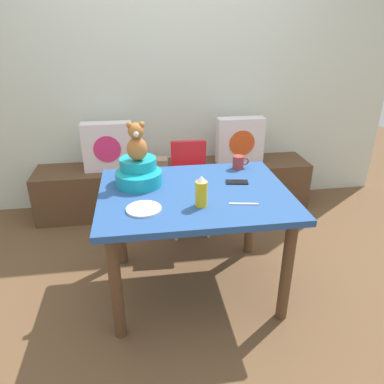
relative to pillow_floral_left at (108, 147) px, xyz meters
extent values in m
plane|color=brown|center=(0.61, -1.19, -0.68)|extent=(8.00, 8.00, 0.00)
cube|color=silver|center=(0.61, 0.29, 0.62)|extent=(4.40, 0.10, 2.60)
cube|color=brown|center=(0.61, 0.02, -0.45)|extent=(2.60, 0.44, 0.46)
cube|color=silver|center=(0.00, 0.00, 0.00)|extent=(0.44, 0.14, 0.44)
cylinder|color=#E02D72|center=(0.00, -0.07, 0.00)|extent=(0.24, 0.01, 0.24)
cube|color=silver|center=(1.23, 0.00, 0.00)|extent=(0.44, 0.14, 0.44)
cylinder|color=#D84C1E|center=(1.23, -0.07, 0.00)|extent=(0.24, 0.01, 0.24)
cube|color=tan|center=(0.44, 0.02, -0.18)|extent=(0.20, 0.14, 0.08)
cube|color=#264C8C|center=(0.61, -1.19, 0.04)|extent=(1.18, 0.92, 0.04)
cylinder|color=brown|center=(0.11, -1.56, -0.33)|extent=(0.07, 0.07, 0.70)
cylinder|color=brown|center=(1.11, -1.56, -0.33)|extent=(0.07, 0.07, 0.70)
cylinder|color=brown|center=(0.11, -0.82, -0.33)|extent=(0.07, 0.07, 0.70)
cylinder|color=brown|center=(1.11, -0.82, -0.33)|extent=(0.07, 0.07, 0.70)
cylinder|color=red|center=(0.69, -0.43, -0.17)|extent=(0.34, 0.34, 0.10)
cube|color=red|center=(0.70, -0.29, -0.01)|extent=(0.30, 0.06, 0.24)
cube|color=white|center=(0.68, -0.61, -0.10)|extent=(0.31, 0.21, 0.02)
cylinder|color=silver|center=(0.55, -0.57, -0.45)|extent=(0.03, 0.03, 0.46)
cylinder|color=silver|center=(0.83, -0.57, -0.45)|extent=(0.03, 0.03, 0.46)
cylinder|color=silver|center=(0.55, -0.29, -0.45)|extent=(0.03, 0.03, 0.46)
cylinder|color=silver|center=(0.83, -0.29, -0.45)|extent=(0.03, 0.03, 0.46)
cylinder|color=teal|center=(0.27, -1.03, 0.10)|extent=(0.30, 0.30, 0.09)
cylinder|color=teal|center=(0.27, -0.97, 0.18)|extent=(0.24, 0.24, 0.07)
ellipsoid|color=#B06A32|center=(0.27, -1.01, 0.29)|extent=(0.13, 0.11, 0.15)
sphere|color=#B06A32|center=(0.27, -1.01, 0.41)|extent=(0.10, 0.10, 0.10)
sphere|color=beige|center=(0.27, -1.05, 0.40)|extent=(0.04, 0.04, 0.04)
sphere|color=#B06A32|center=(0.23, -1.01, 0.45)|extent=(0.04, 0.04, 0.04)
sphere|color=#B06A32|center=(0.31, -1.01, 0.45)|extent=(0.04, 0.04, 0.04)
cylinder|color=gold|center=(0.62, -1.39, 0.13)|extent=(0.07, 0.07, 0.15)
cone|color=white|center=(0.62, -1.39, 0.23)|extent=(0.06, 0.06, 0.03)
cylinder|color=#9E332D|center=(0.98, -0.85, 0.11)|extent=(0.08, 0.08, 0.09)
torus|color=#9E332D|center=(1.03, -0.85, 0.11)|extent=(0.06, 0.01, 0.06)
cylinder|color=white|center=(0.29, -1.39, 0.07)|extent=(0.20, 0.20, 0.01)
cube|color=black|center=(0.91, -1.10, 0.06)|extent=(0.15, 0.09, 0.01)
cube|color=silver|center=(0.86, -1.41, 0.06)|extent=(0.17, 0.05, 0.01)
camera|label=1|loc=(0.29, -3.23, 1.02)|focal=34.08mm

